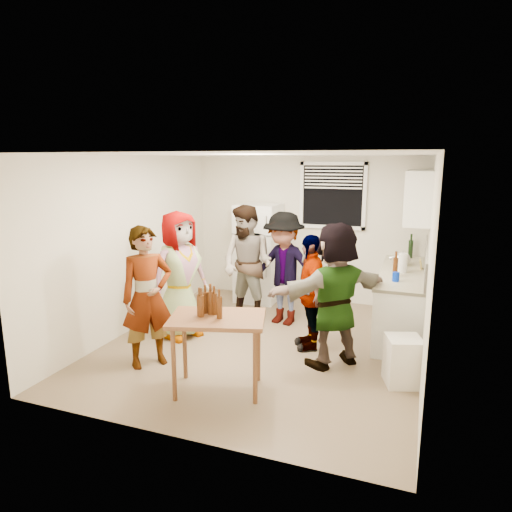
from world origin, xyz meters
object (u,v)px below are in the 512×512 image
at_px(beer_bottle_table, 211,314).
at_px(guest_grey, 182,335).
at_px(beer_bottle_counter, 395,276).
at_px(guest_orange, 333,363).
at_px(guest_stripe, 151,364).
at_px(wine_bottle, 410,258).
at_px(serving_table, 219,390).
at_px(refrigerator, 258,253).
at_px(trash_bin, 403,363).
at_px(guest_back_right, 283,323).
at_px(kettle, 401,265).
at_px(red_cup, 207,310).
at_px(guest_back_left, 248,320).
at_px(blue_cup, 395,281).
at_px(guest_black, 309,347).

relative_size(beer_bottle_table, guest_grey, 0.14).
relative_size(beer_bottle_counter, guest_orange, 0.15).
bearing_deg(guest_stripe, wine_bottle, -3.53).
distance_m(beer_bottle_counter, guest_stripe, 3.38).
relative_size(serving_table, guest_stripe, 0.58).
height_order(refrigerator, trash_bin, refrigerator).
xyz_separation_m(wine_bottle, guest_grey, (-2.94, -2.20, -0.90)).
height_order(wine_bottle, guest_back_right, wine_bottle).
distance_m(beer_bottle_counter, serving_table, 2.84).
height_order(kettle, red_cup, kettle).
bearing_deg(guest_grey, red_cup, -113.59).
xyz_separation_m(wine_bottle, red_cup, (-1.99, -3.29, -0.07)).
relative_size(serving_table, guest_back_left, 0.55).
relative_size(kettle, blue_cup, 2.19).
bearing_deg(trash_bin, wine_bottle, 91.29).
height_order(trash_bin, guest_back_right, trash_bin).
bearing_deg(guest_back_right, beer_bottle_counter, 8.56).
height_order(serving_table, guest_orange, serving_table).
xyz_separation_m(serving_table, guest_orange, (1.03, 1.07, 0.00)).
height_order(trash_bin, guest_grey, trash_bin).
height_order(wine_bottle, serving_table, wine_bottle).
xyz_separation_m(beer_bottle_counter, trash_bin, (0.21, -1.30, -0.65)).
height_order(wine_bottle, guest_orange, wine_bottle).
bearing_deg(guest_orange, kettle, -156.29).
height_order(wine_bottle, red_cup, wine_bottle).
bearing_deg(beer_bottle_table, guest_orange, 42.07).
height_order(beer_bottle_counter, guest_stripe, beer_bottle_counter).
bearing_deg(wine_bottle, guest_back_left, -150.55).
height_order(beer_bottle_counter, red_cup, beer_bottle_counter).
distance_m(red_cup, guest_black, 1.77).
distance_m(serving_table, beer_bottle_table, 0.84).
bearing_deg(blue_cup, red_cup, -137.53).
relative_size(wine_bottle, beer_bottle_table, 1.17).
distance_m(guest_back_left, guest_orange, 1.87).
distance_m(kettle, guest_orange, 2.08).
xyz_separation_m(trash_bin, guest_stripe, (-2.90, -0.53, -0.25)).
height_order(serving_table, guest_back_right, serving_table).
height_order(beer_bottle_counter, beer_bottle_table, beer_bottle_counter).
distance_m(guest_back_left, guest_black, 1.33).
relative_size(red_cup, guest_black, 0.09).
relative_size(beer_bottle_counter, beer_bottle_table, 1.03).
bearing_deg(red_cup, guest_orange, 36.92).
bearing_deg(trash_bin, guest_grey, 172.22).
bearing_deg(blue_cup, guest_back_left, 172.45).
bearing_deg(guest_black, beer_bottle_counter, 99.55).
relative_size(trash_bin, guest_black, 0.35).
distance_m(guest_grey, guest_back_right, 1.55).
relative_size(refrigerator, trash_bin, 3.16).
distance_m(trash_bin, guest_grey, 3.04).
distance_m(beer_bottle_counter, guest_grey, 3.06).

